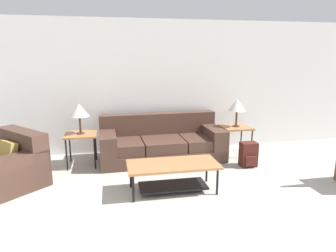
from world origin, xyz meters
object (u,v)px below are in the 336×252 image
object	(u,v)px
side_table_right	(236,129)
table_lamp_right	(237,105)
coffee_table	(173,171)
table_lamp_left	(79,111)
couch	(161,144)
armchair	(4,168)
backpack	(248,155)
side_table_left	(81,137)

from	to	relation	value
side_table_right	table_lamp_right	bearing A→B (deg)	-116.57
coffee_table	table_lamp_left	size ratio (longest dim) A/B	2.43
table_lamp_left	couch	bearing A→B (deg)	3.40
couch	coffee_table	distance (m)	1.44
couch	armchair	world-z (taller)	couch
coffee_table	side_table_right	size ratio (longest dim) A/B	2.22
backpack	armchair	bearing A→B (deg)	-178.55
coffee_table	backpack	bearing A→B (deg)	25.79
armchair	side_table_left	xyz separation A→B (m)	(1.04, 0.72, 0.24)
coffee_table	backpack	distance (m)	1.68
side_table_left	backpack	bearing A→B (deg)	-12.18
side_table_right	table_lamp_left	distance (m)	2.93
table_lamp_left	backpack	xyz separation A→B (m)	(2.87, -0.62, -0.78)
couch	coffee_table	world-z (taller)	couch
coffee_table	table_lamp_right	xyz separation A→B (m)	(1.53, 1.35, 0.68)
table_lamp_left	backpack	world-z (taller)	table_lamp_left
armchair	side_table_right	world-z (taller)	armchair
armchair	table_lamp_left	world-z (taller)	table_lamp_left
table_lamp_right	backpack	xyz separation A→B (m)	(-0.02, -0.62, -0.78)
coffee_table	side_table_left	size ratio (longest dim) A/B	2.22
couch	coffee_table	xyz separation A→B (m)	(-0.08, -1.44, 0.02)
armchair	side_table_left	size ratio (longest dim) A/B	2.46
table_lamp_right	backpack	world-z (taller)	table_lamp_right
table_lamp_left	backpack	size ratio (longest dim) A/B	1.23
side_table_right	table_lamp_right	distance (m)	0.46
side_table_left	side_table_right	size ratio (longest dim) A/B	1.00
side_table_right	side_table_left	bearing A→B (deg)	180.00
side_table_right	backpack	distance (m)	0.69
coffee_table	table_lamp_right	size ratio (longest dim) A/B	2.43
couch	table_lamp_right	bearing A→B (deg)	-3.39
side_table_right	backpack	bearing A→B (deg)	-91.42
couch	table_lamp_left	size ratio (longest dim) A/B	4.33
couch	backpack	size ratio (longest dim) A/B	5.31
side_table_right	coffee_table	bearing A→B (deg)	-138.51
table_lamp_right	coffee_table	bearing A→B (deg)	-138.51
couch	table_lamp_right	world-z (taller)	table_lamp_right
coffee_table	side_table_left	world-z (taller)	side_table_left
couch	armchair	size ratio (longest dim) A/B	1.61
backpack	side_table_right	bearing A→B (deg)	88.58
armchair	couch	bearing A→B (deg)	17.95
coffee_table	table_lamp_right	distance (m)	2.15
couch	backpack	bearing A→B (deg)	-26.27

